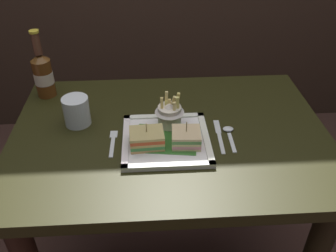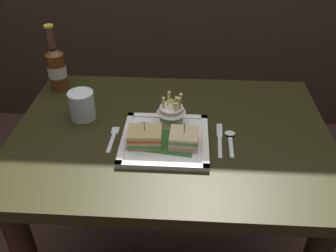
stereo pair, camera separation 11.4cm
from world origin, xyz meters
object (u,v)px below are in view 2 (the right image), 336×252
(sandwich_half_right, at_px, (184,139))
(water_glass, at_px, (82,107))
(square_plate, at_px, (165,140))
(fork, at_px, (113,138))
(sandwich_half_left, at_px, (145,137))
(fries_cup, at_px, (172,113))
(dining_table, at_px, (171,167))
(spoon, at_px, (230,137))
(beer_bottle, at_px, (56,67))
(knife, at_px, (220,138))

(sandwich_half_right, height_order, water_glass, water_glass)
(square_plate, relative_size, fork, 2.02)
(sandwich_half_left, relative_size, fork, 0.80)
(sandwich_half_left, bearing_deg, fries_cup, 52.19)
(dining_table, height_order, fork, fork)
(spoon, bearing_deg, fries_cup, 166.21)
(water_glass, relative_size, spoon, 0.74)
(water_glass, xyz_separation_m, spoon, (0.49, -0.09, -0.04))
(beer_bottle, height_order, spoon, beer_bottle)
(sandwich_half_right, relative_size, water_glass, 0.94)
(square_plate, relative_size, fries_cup, 2.30)
(sandwich_half_right, distance_m, fries_cup, 0.11)
(water_glass, height_order, knife, water_glass)
(sandwich_half_right, distance_m, beer_bottle, 0.60)
(sandwich_half_right, xyz_separation_m, fries_cup, (-0.04, 0.10, 0.03))
(square_plate, bearing_deg, sandwich_half_left, -156.68)
(sandwich_half_right, bearing_deg, square_plate, 156.68)
(sandwich_half_right, bearing_deg, spoon, 20.72)
(dining_table, xyz_separation_m, knife, (0.16, -0.03, 0.15))
(dining_table, height_order, water_glass, water_glass)
(fries_cup, height_order, water_glass, fries_cup)
(fries_cup, distance_m, water_glass, 0.31)
(sandwich_half_left, bearing_deg, knife, 12.15)
(spoon, bearing_deg, square_plate, -171.83)
(sandwich_half_left, distance_m, fork, 0.12)
(fork, xyz_separation_m, spoon, (0.37, 0.02, 0.00))
(square_plate, relative_size, sandwich_half_right, 2.97)
(sandwich_half_right, height_order, fries_cup, fries_cup)
(sandwich_half_left, height_order, fork, sandwich_half_left)
(fork, bearing_deg, spoon, 3.29)
(fries_cup, distance_m, fork, 0.21)
(sandwich_half_left, xyz_separation_m, sandwich_half_right, (0.12, 0.00, -0.00))
(square_plate, bearing_deg, water_glass, 157.49)
(knife, bearing_deg, fork, -177.28)
(beer_bottle, bearing_deg, dining_table, -30.37)
(square_plate, height_order, knife, square_plate)
(square_plate, xyz_separation_m, sandwich_half_left, (-0.06, -0.03, 0.03))
(square_plate, xyz_separation_m, water_glass, (-0.29, 0.12, 0.04))
(knife, bearing_deg, sandwich_half_left, -167.85)
(sandwich_half_right, xyz_separation_m, spoon, (0.15, 0.06, -0.03))
(square_plate, bearing_deg, dining_table, 74.41)
(dining_table, relative_size, sandwich_half_left, 9.68)
(square_plate, distance_m, fork, 0.17)
(dining_table, xyz_separation_m, sandwich_half_right, (0.04, -0.08, 0.19))
(beer_bottle, relative_size, knife, 1.42)
(knife, bearing_deg, square_plate, -171.99)
(beer_bottle, relative_size, water_glass, 2.59)
(water_glass, bearing_deg, fork, -42.47)
(sandwich_half_right, distance_m, fork, 0.23)
(dining_table, xyz_separation_m, water_glass, (-0.30, 0.06, 0.19))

